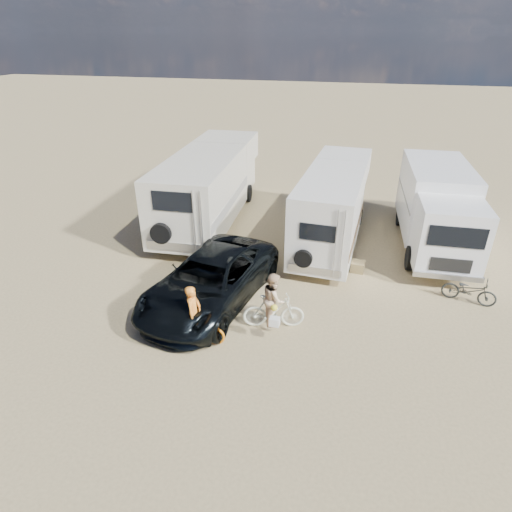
% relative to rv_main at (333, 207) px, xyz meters
% --- Properties ---
extents(ground, '(140.00, 140.00, 0.00)m').
position_rel_rv_main_xyz_m(ground, '(-0.33, -6.51, -1.55)').
color(ground, tan).
rests_on(ground, ground).
extents(rv_main, '(2.63, 7.60, 3.10)m').
position_rel_rv_main_xyz_m(rv_main, '(0.00, 0.00, 0.00)').
color(rv_main, silver).
rests_on(rv_main, ground).
extents(rv_left, '(3.17, 9.14, 3.19)m').
position_rel_rv_main_xyz_m(rv_left, '(-5.66, 1.03, 0.05)').
color(rv_left, beige).
rests_on(rv_left, ground).
extents(box_truck, '(2.63, 7.00, 3.17)m').
position_rel_rv_main_xyz_m(box_truck, '(4.03, 0.47, 0.03)').
color(box_truck, white).
rests_on(box_truck, ground).
extents(dark_suv, '(3.72, 6.24, 1.63)m').
position_rel_rv_main_xyz_m(dark_suv, '(-3.37, -5.51, -0.74)').
color(dark_suv, black).
rests_on(dark_suv, ground).
extents(bike_man, '(1.78, 0.65, 0.93)m').
position_rel_rv_main_xyz_m(bike_man, '(-3.14, -7.53, -1.09)').
color(bike_man, orange).
rests_on(bike_man, ground).
extents(bike_woman, '(1.90, 0.93, 1.10)m').
position_rel_rv_main_xyz_m(bike_woman, '(-1.12, -6.32, -1.00)').
color(bike_woman, beige).
rests_on(bike_woman, ground).
extents(rider_man, '(0.41, 0.61, 1.65)m').
position_rel_rv_main_xyz_m(rider_man, '(-3.14, -7.53, -0.73)').
color(rider_man, orange).
rests_on(rider_man, ground).
extents(rider_woman, '(0.79, 0.92, 1.64)m').
position_rel_rv_main_xyz_m(rider_woman, '(-1.12, -6.32, -0.73)').
color(rider_woman, '#D7B38C').
rests_on(rider_woman, ground).
extents(bike_parked, '(1.75, 0.94, 0.87)m').
position_rel_rv_main_xyz_m(bike_parked, '(4.78, -3.49, -1.11)').
color(bike_parked, '#282B29').
rests_on(bike_parked, ground).
extents(cooler, '(0.51, 0.39, 0.39)m').
position_rel_rv_main_xyz_m(cooler, '(0.41, -2.48, -1.35)').
color(cooler, '#235F9A').
rests_on(cooler, ground).
extents(crate, '(0.51, 0.51, 0.38)m').
position_rel_rv_main_xyz_m(crate, '(1.21, -2.28, -1.36)').
color(crate, olive).
rests_on(crate, ground).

